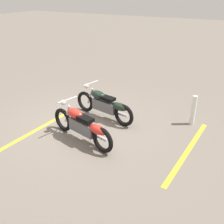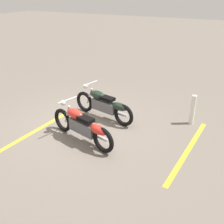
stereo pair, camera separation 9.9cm
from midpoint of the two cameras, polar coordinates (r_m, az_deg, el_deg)
The scene contains 6 objects.
ground_plane at distance 7.81m, azimuth -6.81°, elevation -2.88°, with size 60.00×60.00×0.00m, color slate.
motorcycle_bright_foreground at distance 6.81m, azimuth -6.71°, elevation -2.97°, with size 2.18×0.79×1.04m.
motorcycle_dark_foreground at distance 7.96m, azimuth -2.00°, elevation 1.58°, with size 2.21×0.71×1.04m.
bollard_post at distance 8.00m, azimuth 16.67°, elevation 0.45°, with size 0.14×0.14×0.89m, color white.
parking_stripe_near at distance 7.81m, azimuth -16.33°, elevation -3.79°, with size 3.20×0.12×0.01m, color yellow.
parking_stripe_mid at distance 6.90m, azimuth 15.70°, elevation -7.86°, with size 3.20×0.12×0.01m, color yellow.
Camera 2 is at (3.91, -5.66, 3.68)m, focal length 42.41 mm.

